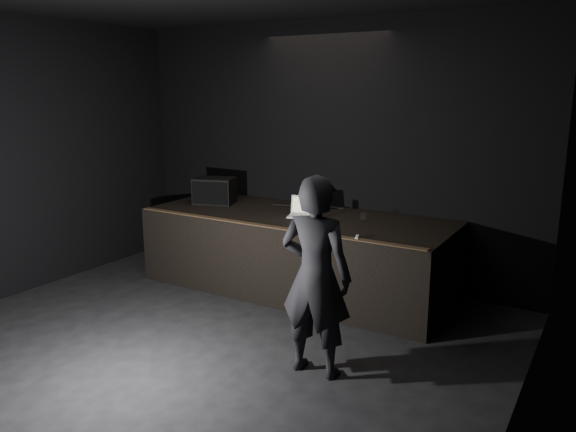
# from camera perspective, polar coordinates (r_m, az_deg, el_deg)

# --- Properties ---
(ground) EXTENTS (7.00, 7.00, 0.00)m
(ground) POSITION_cam_1_polar(r_m,az_deg,el_deg) (5.55, -14.00, -15.52)
(ground) COLOR black
(ground) RESTS_ON ground
(room_walls) EXTENTS (6.10, 7.10, 3.52)m
(room_walls) POSITION_cam_1_polar(r_m,az_deg,el_deg) (4.93, -15.27, 5.67)
(room_walls) COLOR black
(room_walls) RESTS_ON ground
(stage_riser) EXTENTS (4.00, 1.50, 1.00)m
(stage_riser) POSITION_cam_1_polar(r_m,az_deg,el_deg) (7.37, 0.86, -3.69)
(stage_riser) COLOR black
(stage_riser) RESTS_ON ground
(riser_lip) EXTENTS (3.92, 0.10, 0.01)m
(riser_lip) POSITION_cam_1_polar(r_m,az_deg,el_deg) (6.66, -2.19, -1.01)
(riser_lip) COLOR brown
(riser_lip) RESTS_ON stage_riser
(stage_monitor) EXTENTS (0.64, 0.55, 0.37)m
(stage_monitor) POSITION_cam_1_polar(r_m,az_deg,el_deg) (8.01, -7.48, 2.56)
(stage_monitor) COLOR black
(stage_monitor) RESTS_ON stage_riser
(cable) EXTENTS (0.98, 0.29, 0.02)m
(cable) POSITION_cam_1_polar(r_m,az_deg,el_deg) (7.72, 1.99, 0.96)
(cable) COLOR black
(cable) RESTS_ON stage_riser
(laptop) EXTENTS (0.44, 0.41, 0.24)m
(laptop) POSITION_cam_1_polar(r_m,az_deg,el_deg) (7.20, 1.57, 0.52)
(laptop) COLOR silver
(laptop) RESTS_ON stage_riser
(beer_can) EXTENTS (0.07, 0.07, 0.16)m
(beer_can) POSITION_cam_1_polar(r_m,az_deg,el_deg) (6.94, 2.61, 0.20)
(beer_can) COLOR silver
(beer_can) RESTS_ON stage_riser
(plastic_cup) EXTENTS (0.08, 0.08, 0.10)m
(plastic_cup) POSITION_cam_1_polar(r_m,az_deg,el_deg) (6.99, 7.63, -0.08)
(plastic_cup) COLOR white
(plastic_cup) RESTS_ON stage_riser
(wii_remote) EXTENTS (0.07, 0.14, 0.02)m
(wii_remote) POSITION_cam_1_polar(r_m,az_deg,el_deg) (6.17, 7.02, -2.15)
(wii_remote) COLOR white
(wii_remote) RESTS_ON stage_riser
(person) EXTENTS (0.71, 0.49, 1.87)m
(person) POSITION_cam_1_polar(r_m,az_deg,el_deg) (5.11, 2.83, -6.18)
(person) COLOR black
(person) RESTS_ON ground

